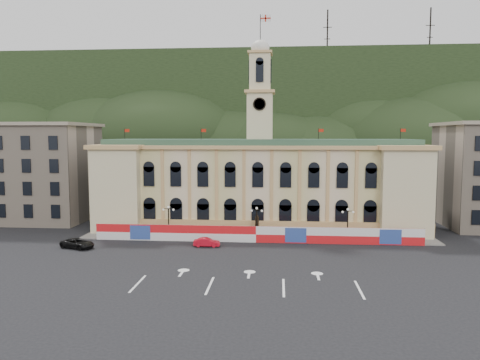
# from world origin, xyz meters

# --- Properties ---
(ground) EXTENTS (260.00, 260.00, 0.00)m
(ground) POSITION_xyz_m (0.00, 0.00, 0.00)
(ground) COLOR black
(ground) RESTS_ON ground
(lane_markings) EXTENTS (26.00, 10.00, 0.02)m
(lane_markings) POSITION_xyz_m (0.00, -5.00, 0.00)
(lane_markings) COLOR white
(lane_markings) RESTS_ON ground
(hill_ridge) EXTENTS (230.00, 80.00, 64.00)m
(hill_ridge) POSITION_xyz_m (0.03, 121.99, 19.48)
(hill_ridge) COLOR black
(hill_ridge) RESTS_ON ground
(city_hall) EXTENTS (56.20, 17.60, 37.10)m
(city_hall) POSITION_xyz_m (0.00, 27.63, 7.85)
(city_hall) COLOR beige
(city_hall) RESTS_ON ground
(side_building_left) EXTENTS (21.00, 17.00, 18.60)m
(side_building_left) POSITION_xyz_m (-43.00, 30.93, 9.33)
(side_building_left) COLOR #BBA690
(side_building_left) RESTS_ON ground
(hoarding_fence) EXTENTS (50.00, 0.44, 2.50)m
(hoarding_fence) POSITION_xyz_m (0.06, 15.07, 1.25)
(hoarding_fence) COLOR red
(hoarding_fence) RESTS_ON ground
(pavement) EXTENTS (56.00, 5.50, 0.16)m
(pavement) POSITION_xyz_m (0.00, 17.75, 0.08)
(pavement) COLOR slate
(pavement) RESTS_ON ground
(statue) EXTENTS (1.40, 1.40, 3.72)m
(statue) POSITION_xyz_m (0.00, 18.00, 1.19)
(statue) COLOR #595651
(statue) RESTS_ON ground
(lamp_left) EXTENTS (1.96, 0.44, 5.15)m
(lamp_left) POSITION_xyz_m (-14.00, 17.00, 3.07)
(lamp_left) COLOR black
(lamp_left) RESTS_ON ground
(lamp_center) EXTENTS (1.96, 0.44, 5.15)m
(lamp_center) POSITION_xyz_m (0.00, 17.00, 3.07)
(lamp_center) COLOR black
(lamp_center) RESTS_ON ground
(lamp_right) EXTENTS (1.96, 0.44, 5.15)m
(lamp_right) POSITION_xyz_m (14.00, 17.00, 3.07)
(lamp_right) COLOR black
(lamp_right) RESTS_ON ground
(red_sedan) EXTENTS (1.61, 3.96, 1.27)m
(red_sedan) POSITION_xyz_m (-7.08, 11.75, 0.64)
(red_sedan) COLOR red
(red_sedan) RESTS_ON ground
(black_suv) EXTENTS (5.65, 6.64, 1.42)m
(black_suv) POSITION_xyz_m (-25.57, 9.22, 0.71)
(black_suv) COLOR black
(black_suv) RESTS_ON ground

